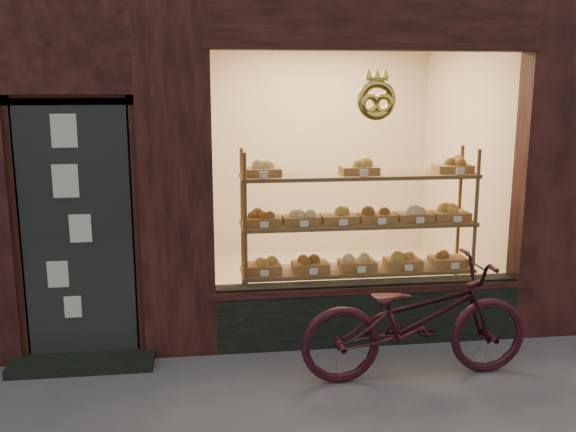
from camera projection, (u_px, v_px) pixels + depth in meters
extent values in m
cube|color=black|center=(367.00, 312.00, 5.74)|extent=(2.70, 0.25, 0.55)
cube|color=black|center=(78.00, 233.00, 5.19)|extent=(0.90, 0.04, 2.15)
cube|color=black|center=(82.00, 363.00, 5.25)|extent=(1.15, 0.35, 0.08)
torus|color=#EDBD4A|center=(376.00, 100.00, 5.26)|extent=(0.33, 0.07, 0.33)
cube|color=brown|center=(356.00, 319.00, 6.20)|extent=(2.20, 0.45, 0.04)
cube|color=brown|center=(357.00, 269.00, 6.10)|extent=(2.20, 0.45, 0.03)
cube|color=brown|center=(358.00, 223.00, 6.01)|extent=(2.20, 0.45, 0.04)
cube|color=brown|center=(359.00, 176.00, 5.91)|extent=(2.20, 0.45, 0.04)
cylinder|color=brown|center=(246.00, 248.00, 5.71)|extent=(0.04, 0.04, 1.70)
cylinder|color=brown|center=(474.00, 240.00, 5.99)|extent=(0.04, 0.04, 1.70)
cylinder|color=brown|center=(243.00, 238.00, 6.09)|extent=(0.04, 0.04, 1.70)
cylinder|color=brown|center=(458.00, 231.00, 6.36)|extent=(0.04, 0.04, 1.70)
cube|color=brown|center=(263.00, 268.00, 5.97)|extent=(0.34, 0.24, 0.07)
sphere|color=#A6853F|center=(263.00, 259.00, 5.95)|extent=(0.11, 0.11, 0.11)
cube|color=silver|center=(265.00, 273.00, 5.79)|extent=(0.07, 0.01, 0.05)
cube|color=brown|center=(310.00, 266.00, 6.03)|extent=(0.34, 0.24, 0.07)
sphere|color=brown|center=(310.00, 257.00, 6.01)|extent=(0.11, 0.11, 0.11)
cube|color=silver|center=(314.00, 271.00, 5.85)|extent=(0.07, 0.01, 0.05)
cube|color=brown|center=(357.00, 264.00, 6.09)|extent=(0.34, 0.24, 0.07)
sphere|color=tan|center=(357.00, 255.00, 6.07)|extent=(0.11, 0.11, 0.11)
cube|color=silver|center=(362.00, 270.00, 5.91)|extent=(0.07, 0.01, 0.05)
cube|color=brown|center=(403.00, 262.00, 6.14)|extent=(0.34, 0.24, 0.07)
sphere|color=#A6853F|center=(403.00, 254.00, 6.13)|extent=(0.11, 0.11, 0.11)
cube|color=silver|center=(409.00, 268.00, 5.97)|extent=(0.07, 0.01, 0.05)
cube|color=brown|center=(448.00, 261.00, 6.20)|extent=(0.34, 0.24, 0.07)
sphere|color=brown|center=(448.00, 252.00, 6.19)|extent=(0.11, 0.11, 0.11)
cube|color=silver|center=(455.00, 266.00, 6.02)|extent=(0.08, 0.01, 0.05)
cube|color=brown|center=(262.00, 220.00, 5.88)|extent=(0.34, 0.24, 0.07)
sphere|color=brown|center=(262.00, 211.00, 5.86)|extent=(0.11, 0.11, 0.11)
cube|color=silver|center=(264.00, 225.00, 5.70)|extent=(0.07, 0.01, 0.06)
cube|color=brown|center=(301.00, 219.00, 5.92)|extent=(0.34, 0.24, 0.07)
sphere|color=tan|center=(301.00, 210.00, 5.91)|extent=(0.11, 0.11, 0.11)
cube|color=silver|center=(304.00, 224.00, 5.75)|extent=(0.08, 0.01, 0.06)
cube|color=brown|center=(339.00, 218.00, 5.97)|extent=(0.34, 0.24, 0.07)
sphere|color=#A6853F|center=(339.00, 209.00, 5.95)|extent=(0.11, 0.11, 0.11)
cube|color=silver|center=(343.00, 223.00, 5.79)|extent=(0.07, 0.01, 0.06)
cube|color=brown|center=(377.00, 217.00, 6.02)|extent=(0.34, 0.24, 0.07)
sphere|color=brown|center=(377.00, 208.00, 6.00)|extent=(0.11, 0.11, 0.11)
cube|color=silver|center=(382.00, 221.00, 5.84)|extent=(0.07, 0.01, 0.06)
cube|color=brown|center=(414.00, 216.00, 6.07)|extent=(0.34, 0.24, 0.07)
sphere|color=tan|center=(414.00, 207.00, 6.05)|extent=(0.11, 0.11, 0.11)
cube|color=silver|center=(420.00, 220.00, 5.89)|extent=(0.08, 0.01, 0.06)
cube|color=brown|center=(450.00, 215.00, 6.11)|extent=(0.34, 0.24, 0.07)
sphere|color=#A6853F|center=(451.00, 207.00, 6.09)|extent=(0.11, 0.11, 0.11)
cube|color=silver|center=(458.00, 219.00, 5.93)|extent=(0.08, 0.01, 0.06)
cube|color=brown|center=(262.00, 172.00, 5.79)|extent=(0.34, 0.24, 0.07)
sphere|color=tan|center=(262.00, 162.00, 5.77)|extent=(0.11, 0.11, 0.11)
cube|color=silver|center=(264.00, 175.00, 5.61)|extent=(0.07, 0.01, 0.06)
cube|color=brown|center=(359.00, 170.00, 5.90)|extent=(0.34, 0.24, 0.07)
sphere|color=#A6853F|center=(359.00, 161.00, 5.89)|extent=(0.11, 0.11, 0.11)
cube|color=silver|center=(364.00, 173.00, 5.72)|extent=(0.07, 0.01, 0.06)
cube|color=brown|center=(453.00, 168.00, 6.02)|extent=(0.34, 0.24, 0.07)
sphere|color=brown|center=(453.00, 159.00, 6.00)|extent=(0.11, 0.11, 0.11)
cube|color=silver|center=(460.00, 171.00, 5.84)|extent=(0.08, 0.01, 0.06)
imported|color=black|center=(416.00, 319.00, 5.01)|extent=(1.85, 0.69, 0.96)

